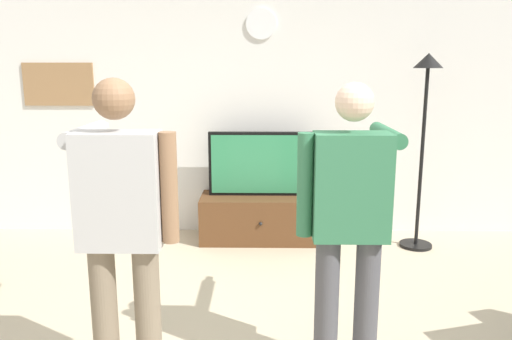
% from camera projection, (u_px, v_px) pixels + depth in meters
% --- Properties ---
extents(back_wall, '(6.40, 0.10, 2.70)m').
position_uv_depth(back_wall, '(257.00, 109.00, 5.38)').
color(back_wall, silver).
rests_on(back_wall, ground_plane).
extents(tv_stand, '(1.25, 0.56, 0.47)m').
position_uv_depth(tv_stand, '(261.00, 218.00, 5.26)').
color(tv_stand, brown).
rests_on(tv_stand, ground_plane).
extents(television, '(1.09, 0.07, 0.67)m').
position_uv_depth(television, '(261.00, 164.00, 5.19)').
color(television, black).
rests_on(television, tv_stand).
extents(wall_clock, '(0.32, 0.03, 0.32)m').
position_uv_depth(wall_clock, '(261.00, 24.00, 5.14)').
color(wall_clock, white).
extents(framed_picture, '(0.75, 0.04, 0.45)m').
position_uv_depth(framed_picture, '(59.00, 84.00, 5.30)').
color(framed_picture, '#997047').
extents(floor_lamp, '(0.32, 0.32, 1.93)m').
position_uv_depth(floor_lamp, '(425.00, 111.00, 4.82)').
color(floor_lamp, black).
rests_on(floor_lamp, ground_plane).
extents(person_standing_nearer_lamp, '(0.61, 0.78, 1.76)m').
position_uv_depth(person_standing_nearer_lamp, '(122.00, 223.00, 2.62)').
color(person_standing_nearer_lamp, '#7A6B56').
rests_on(person_standing_nearer_lamp, ground_plane).
extents(person_standing_nearer_couch, '(0.60, 0.78, 1.73)m').
position_uv_depth(person_standing_nearer_couch, '(350.00, 217.00, 2.80)').
color(person_standing_nearer_couch, '#4C4C51').
rests_on(person_standing_nearer_couch, ground_plane).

